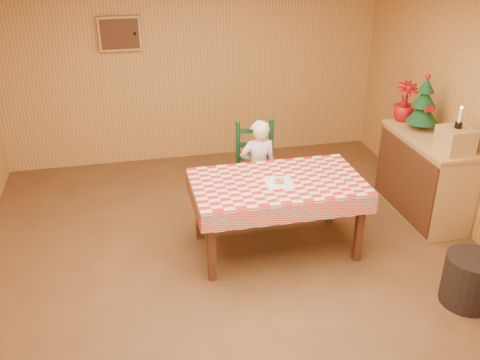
# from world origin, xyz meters

# --- Properties ---
(ground) EXTENTS (6.00, 6.00, 0.00)m
(ground) POSITION_xyz_m (0.00, 0.00, 0.00)
(ground) COLOR brown
(ground) RESTS_ON ground
(cabin_walls) EXTENTS (5.10, 6.05, 2.65)m
(cabin_walls) POSITION_xyz_m (-0.00, 0.53, 1.83)
(cabin_walls) COLOR #C38E46
(cabin_walls) RESTS_ON ground
(dining_table) EXTENTS (1.66, 0.96, 0.77)m
(dining_table) POSITION_xyz_m (0.43, 0.47, 0.69)
(dining_table) COLOR #4D2814
(dining_table) RESTS_ON ground
(ladder_chair) EXTENTS (0.44, 0.40, 1.08)m
(ladder_chair) POSITION_xyz_m (0.43, 1.25, 0.50)
(ladder_chair) COLOR #10311B
(ladder_chair) RESTS_ON ground
(seated_child) EXTENTS (0.41, 0.27, 1.12)m
(seated_child) POSITION_xyz_m (0.43, 1.20, 0.56)
(seated_child) COLOR silver
(seated_child) RESTS_ON ground
(napkin) EXTENTS (0.27, 0.27, 0.00)m
(napkin) POSITION_xyz_m (0.43, 0.42, 0.77)
(napkin) COLOR white
(napkin) RESTS_ON dining_table
(donut) EXTENTS (0.12, 0.12, 0.03)m
(donut) POSITION_xyz_m (0.43, 0.42, 0.79)
(donut) COLOR #C58B46
(donut) RESTS_ON napkin
(shelf_unit) EXTENTS (0.54, 1.24, 0.93)m
(shelf_unit) POSITION_xyz_m (2.23, 0.80, 0.47)
(shelf_unit) COLOR tan
(shelf_unit) RESTS_ON ground
(crate) EXTENTS (0.31, 0.31, 0.25)m
(crate) POSITION_xyz_m (2.24, 0.40, 1.06)
(crate) COLOR tan
(crate) RESTS_ON shelf_unit
(christmas_tree) EXTENTS (0.34, 0.34, 0.62)m
(christmas_tree) POSITION_xyz_m (2.24, 1.05, 1.21)
(christmas_tree) COLOR #4D2814
(christmas_tree) RESTS_ON shelf_unit
(flower_arrangement) EXTENTS (0.31, 0.31, 0.45)m
(flower_arrangement) POSITION_xyz_m (2.19, 1.35, 1.15)
(flower_arrangement) COLOR #A00E11
(flower_arrangement) RESTS_ON shelf_unit
(candle_set) EXTENTS (0.07, 0.07, 0.22)m
(candle_set) POSITION_xyz_m (2.24, 0.40, 1.24)
(candle_set) COLOR black
(candle_set) RESTS_ON crate
(storage_bin) EXTENTS (0.49, 0.49, 0.46)m
(storage_bin) POSITION_xyz_m (1.83, -0.71, 0.23)
(storage_bin) COLOR black
(storage_bin) RESTS_ON ground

